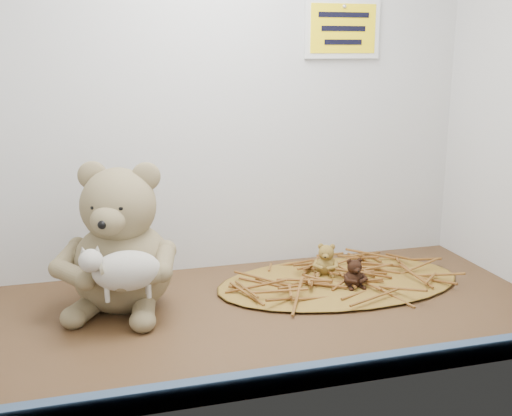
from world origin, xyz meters
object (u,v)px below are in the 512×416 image
object	(u,v)px
mini_teddy_brown	(354,272)
main_teddy	(121,237)
toy_lamb	(127,271)
mini_teddy_tan	(326,258)

from	to	relation	value
mini_teddy_brown	main_teddy	bearing A→B (deg)	176.29
toy_lamb	mini_teddy_tan	size ratio (longest dim) A/B	2.23
main_teddy	toy_lamb	size ratio (longest dim) A/B	1.84
mini_teddy_tan	mini_teddy_brown	distance (cm)	9.43
main_teddy	mini_teddy_tan	xyz separation A→B (cm)	(45.33, 4.90, -10.13)
mini_teddy_brown	toy_lamb	bearing A→B (deg)	-171.11
main_teddy	mini_teddy_brown	distance (cm)	49.39
toy_lamb	main_teddy	bearing A→B (deg)	90.00
main_teddy	mini_teddy_brown	world-z (taller)	main_teddy
main_teddy	toy_lamb	xyz separation A→B (cm)	(0.00, -10.61, -3.37)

